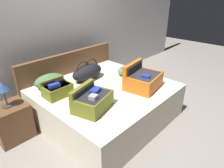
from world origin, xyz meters
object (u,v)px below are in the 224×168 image
(nightstand, at_px, (12,122))
(hard_case_small, at_px, (57,89))
(bed, at_px, (106,103))
(table_lamp, at_px, (3,88))
(duffel_bag, at_px, (87,72))
(hard_case_large, at_px, (143,80))
(hard_case_medium, at_px, (93,100))
(pillow_near_headboard, at_px, (127,70))
(pillow_center_head, at_px, (49,81))

(nightstand, bearing_deg, hard_case_small, -26.33)
(bed, xyz_separation_m, hard_case_small, (-0.63, 0.31, 0.36))
(table_lamp, bearing_deg, duffel_bag, -7.91)
(hard_case_large, bearing_deg, hard_case_small, 135.26)
(duffel_bag, xyz_separation_m, nightstand, (-1.22, 0.17, -0.41))
(hard_case_small, bearing_deg, hard_case_large, -35.45)
(hard_case_medium, distance_m, pillow_near_headboard, 1.21)
(hard_case_small, relative_size, duffel_bag, 0.63)
(duffel_bag, bearing_deg, hard_case_medium, -126.80)
(table_lamp, bearing_deg, hard_case_medium, -52.33)
(hard_case_large, xyz_separation_m, pillow_near_headboard, (0.25, 0.50, -0.06))
(hard_case_large, relative_size, pillow_center_head, 1.28)
(hard_case_large, height_order, pillow_near_headboard, hard_case_large)
(nightstand, bearing_deg, duffel_bag, -7.91)
(hard_case_large, bearing_deg, hard_case_medium, 163.41)
(pillow_near_headboard, xyz_separation_m, pillow_center_head, (-1.17, 0.55, 0.03))
(bed, relative_size, pillow_center_head, 4.12)
(pillow_center_head, relative_size, table_lamp, 1.30)
(bed, bearing_deg, hard_case_medium, -151.02)
(bed, height_order, table_lamp, table_lamp)
(hard_case_medium, bearing_deg, bed, 13.03)
(bed, xyz_separation_m, pillow_center_head, (-0.55, 0.64, 0.37))
(pillow_center_head, bearing_deg, hard_case_medium, -88.11)
(nightstand, bearing_deg, table_lamp, 0.00)
(hard_case_large, height_order, nightstand, hard_case_large)
(nightstand, bearing_deg, bed, -26.29)
(bed, relative_size, nightstand, 3.70)
(hard_case_large, xyz_separation_m, nightstand, (-1.58, 1.00, -0.41))
(hard_case_medium, xyz_separation_m, pillow_center_head, (-0.03, 0.93, -0.02))
(pillow_center_head, height_order, table_lamp, table_lamp)
(hard_case_large, relative_size, pillow_near_headboard, 1.49)
(hard_case_medium, xyz_separation_m, nightstand, (-0.68, 0.89, -0.40))
(pillow_center_head, distance_m, table_lamp, 0.67)
(hard_case_large, distance_m, nightstand, 1.91)
(hard_case_large, xyz_separation_m, hard_case_medium, (-0.90, 0.12, -0.01))
(bed, distance_m, hard_case_large, 0.68)
(bed, distance_m, pillow_near_headboard, 0.71)
(pillow_near_headboard, bearing_deg, hard_case_medium, -161.49)
(hard_case_medium, height_order, pillow_near_headboard, hard_case_medium)
(bed, distance_m, table_lamp, 1.44)
(pillow_near_headboard, bearing_deg, bed, -171.45)
(pillow_center_head, bearing_deg, hard_case_large, -48.41)
(hard_case_small, bearing_deg, pillow_near_headboard, -9.80)
(hard_case_small, bearing_deg, table_lamp, 153.73)
(bed, xyz_separation_m, hard_case_medium, (-0.52, -0.29, 0.38))
(duffel_bag, relative_size, table_lamp, 1.66)
(bed, bearing_deg, hard_case_large, -47.36)
(hard_case_small, bearing_deg, pillow_center_head, 76.89)
(hard_case_large, height_order, pillow_center_head, hard_case_large)
(hard_case_large, xyz_separation_m, pillow_center_head, (-0.93, 1.04, -0.03))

